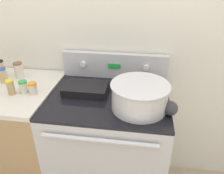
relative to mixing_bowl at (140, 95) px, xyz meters
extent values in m
cube|color=silver|center=(-0.20, 0.46, 0.25)|extent=(8.00, 0.05, 2.50)
cube|color=#BCBCC1|center=(-0.20, 0.11, -0.55)|extent=(0.77, 0.63, 0.89)
cube|color=black|center=(-0.20, 0.11, -0.10)|extent=(0.77, 0.63, 0.02)
cylinder|color=silver|center=(-0.20, -0.22, -0.17)|extent=(0.63, 0.02, 0.02)
cube|color=#BCBCC1|center=(-0.20, 0.40, 0.01)|extent=(0.77, 0.05, 0.19)
cylinder|color=white|center=(-0.43, 0.36, 0.02)|extent=(0.04, 0.02, 0.04)
cylinder|color=white|center=(0.03, 0.36, 0.02)|extent=(0.04, 0.02, 0.04)
cube|color=green|center=(-0.20, 0.36, 0.02)|extent=(0.09, 0.01, 0.03)
cube|color=tan|center=(-0.84, 0.11, -0.55)|extent=(0.52, 0.63, 0.89)
cube|color=silver|center=(-0.84, 0.11, -0.09)|extent=(0.52, 0.63, 0.03)
cylinder|color=silver|center=(0.00, 0.00, -0.01)|extent=(0.32, 0.32, 0.16)
torus|color=silver|center=(0.00, 0.00, 0.06)|extent=(0.34, 0.34, 0.01)
cylinder|color=beige|center=(0.00, 0.00, 0.05)|extent=(0.30, 0.30, 0.02)
cube|color=black|center=(-0.35, 0.14, -0.06)|extent=(0.28, 0.19, 0.05)
cube|color=#B2894C|center=(-0.35, 0.14, -0.05)|extent=(0.25, 0.17, 0.03)
cylinder|color=#333338|center=(0.17, 0.08, -0.08)|extent=(0.01, 0.24, 0.01)
sphere|color=#333338|center=(0.17, -0.04, -0.05)|extent=(0.08, 0.08, 0.08)
cylinder|color=beige|center=(-0.68, 0.05, -0.04)|extent=(0.05, 0.05, 0.07)
cylinder|color=orange|center=(-0.68, 0.05, 0.00)|extent=(0.06, 0.06, 0.01)
cylinder|color=beige|center=(-0.75, 0.06, -0.04)|extent=(0.05, 0.05, 0.07)
cylinder|color=green|center=(-0.75, 0.06, 0.00)|extent=(0.05, 0.05, 0.01)
cylinder|color=tan|center=(-0.82, 0.03, -0.03)|extent=(0.05, 0.05, 0.09)
cylinder|color=yellow|center=(-0.82, 0.03, 0.02)|extent=(0.05, 0.05, 0.01)
cylinder|color=beige|center=(-0.89, 0.26, -0.02)|extent=(0.06, 0.06, 0.11)
cylinder|color=brown|center=(-0.89, 0.26, 0.04)|extent=(0.06, 0.06, 0.01)
cylinder|color=tan|center=(-0.96, 0.18, -0.03)|extent=(0.05, 0.05, 0.10)
cylinder|color=#3856B7|center=(-0.96, 0.18, 0.03)|extent=(0.05, 0.05, 0.01)
cylinder|color=tan|center=(-1.03, 0.27, -0.02)|extent=(0.04, 0.04, 0.11)
cylinder|color=black|center=(-1.03, 0.27, 0.04)|extent=(0.05, 0.05, 0.01)
camera|label=1|loc=(0.00, -1.09, 0.63)|focal=35.00mm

